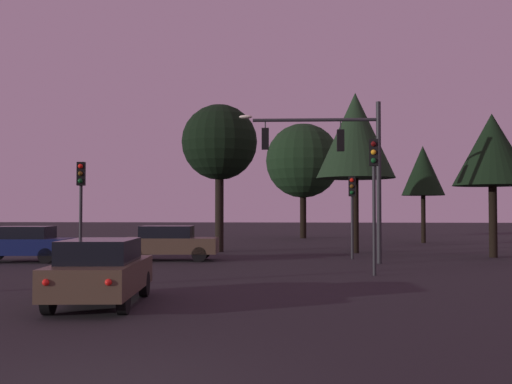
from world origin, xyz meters
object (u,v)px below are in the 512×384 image
traffic_light_median (352,200)px  car_nearside_lane (101,271)px  tree_center_horizon (492,150)px  tree_left_far (303,161)px  car_crossing_left (169,242)px  tree_lot_edge (423,171)px  traffic_light_corner_left (81,193)px  tree_behind_sign (219,143)px  tree_right_cluster (355,136)px  traffic_light_corner_right (374,179)px  car_crossing_right (22,243)px  traffic_signal_mast_arm (339,155)px

traffic_light_median → car_nearside_lane: size_ratio=0.87×
car_nearside_lane → tree_center_horizon: 21.01m
tree_center_horizon → tree_left_far: bearing=114.0°
car_crossing_left → tree_lot_edge: 21.54m
car_nearside_lane → traffic_light_corner_left: bearing=112.9°
traffic_light_median → tree_behind_sign: 8.58m
tree_center_horizon → tree_right_cluster: (-6.15, 2.48, 1.05)m
tree_lot_edge → traffic_light_corner_right: bearing=-105.7°
car_nearside_lane → tree_center_horizon: tree_center_horizon is taller
traffic_light_corner_left → car_crossing_left: 5.06m
tree_behind_sign → tree_center_horizon: bearing=-12.7°
traffic_light_corner_left → car_crossing_right: size_ratio=0.93×
traffic_light_corner_left → traffic_light_corner_right: bearing=-10.0°
traffic_signal_mast_arm → tree_lot_edge: 17.99m
tree_behind_sign → tree_lot_edge: bearing=37.7°
traffic_light_corner_left → tree_right_cluster: 14.80m
tree_left_far → tree_lot_edge: tree_left_far is taller
traffic_light_corner_right → tree_right_cluster: (0.44, 10.95, 2.84)m
tree_right_cluster → tree_lot_edge: 11.85m
tree_center_horizon → car_crossing_right: bearing=-169.4°
car_nearside_lane → tree_center_horizon: size_ratio=0.63×
car_nearside_lane → traffic_light_median: bearing=63.2°
car_crossing_right → car_crossing_left: bearing=10.5°
tree_behind_sign → traffic_signal_mast_arm: bearing=-48.9°
traffic_signal_mast_arm → car_crossing_right: (-13.51, -0.17, -3.71)m
traffic_light_corner_right → traffic_light_median: size_ratio=1.23×
tree_left_far → tree_lot_edge: bearing=-39.2°
traffic_light_corner_left → tree_left_far: size_ratio=0.44×
tree_behind_sign → car_crossing_left: bearing=-104.2°
traffic_light_corner_right → traffic_signal_mast_arm: bearing=100.2°
tree_lot_edge → traffic_signal_mast_arm: bearing=-112.5°
traffic_light_corner_left → car_crossing_left: (2.62, 3.79, -2.09)m
tree_right_cluster → car_nearside_lane: bearing=-113.0°
car_nearside_lane → tree_right_cluster: (7.57, 17.81, 5.30)m
traffic_light_corner_left → car_crossing_left: traffic_light_corner_left is taller
traffic_light_median → car_crossing_right: 14.60m
traffic_light_corner_right → car_crossing_left: 10.29m
traffic_light_median → tree_left_far: bearing=95.5°
traffic_light_corner_right → tree_center_horizon: size_ratio=0.68×
traffic_light_corner_right → tree_left_far: size_ratio=0.50×
traffic_light_corner_right → tree_left_far: tree_left_far is taller
car_nearside_lane → tree_left_far: size_ratio=0.47×
tree_behind_sign → tree_right_cluster: bearing=-4.1°
tree_behind_sign → tree_lot_edge: 16.16m
tree_right_cluster → tree_lot_edge: tree_right_cluster is taller
traffic_light_corner_left → tree_left_far: tree_left_far is taller
traffic_light_corner_right → car_crossing_right: traffic_light_corner_right is taller
car_nearside_lane → car_crossing_left: size_ratio=1.00×
traffic_signal_mast_arm → car_crossing_left: (-7.35, 0.97, -3.71)m
traffic_light_median → tree_behind_sign: (-6.64, 4.43, 3.15)m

